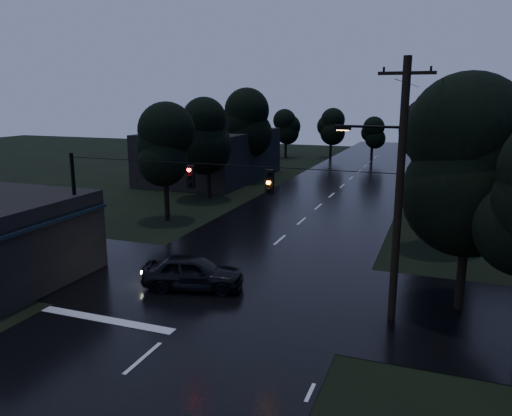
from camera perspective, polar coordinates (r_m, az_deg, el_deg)
The scene contains 16 objects.
main_road at distance 39.89m, azimuth 7.13°, elevation 0.12°, with size 12.00×120.00×0.02m, color black.
cross_street at distance 23.45m, azimuth -3.33°, elevation -8.88°, with size 60.00×9.00×0.02m, color black.
building_far_right at distance 42.72m, azimuth 27.14°, elevation 2.65°, with size 10.00×14.00×4.40m, color black.
building_far_left at distance 53.46m, azimuth -5.04°, elevation 6.07°, with size 10.00×16.00×5.00m, color black.
utility_pole_main at distance 19.28m, azimuth 15.81°, elevation 2.20°, with size 3.50×0.30×10.00m.
utility_pole_far at distance 36.24m, azimuth 19.44°, elevation 4.46°, with size 2.00×0.30×7.50m.
anchor_pole_left at distance 25.65m, azimuth -19.88°, elevation -0.72°, with size 0.18×0.18×6.00m, color black.
span_signals at distance 20.94m, azimuth -3.23°, elevation 3.42°, with size 15.00×0.37×1.12m.
tree_corner_near at distance 21.12m, azimuth 23.44°, elevation 4.53°, with size 4.48×4.48×9.44m.
tree_left_a at distance 35.02m, azimuth -10.40°, elevation 6.96°, with size 3.92×3.92×8.26m.
tree_left_b at distance 42.29m, azimuth -5.55°, elevation 8.57°, with size 4.20×4.20×8.85m.
tree_left_c at distance 51.65m, azimuth -1.25°, elevation 9.77°, with size 4.48×4.48×9.44m.
tree_right_a at distance 30.08m, azimuth 20.73°, elevation 6.16°, with size 4.20×4.20×8.85m.
tree_right_b at distance 38.03m, azimuth 21.73°, elevation 7.85°, with size 4.48×4.48×9.44m.
tree_right_c at distance 48.00m, azimuth 22.33°, elevation 9.07°, with size 4.76×4.76×10.03m.
car at distance 23.04m, azimuth -7.17°, elevation -7.28°, with size 1.85×4.59×1.56m, color black.
Camera 1 is at (8.87, -7.93, 8.60)m, focal length 35.00 mm.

